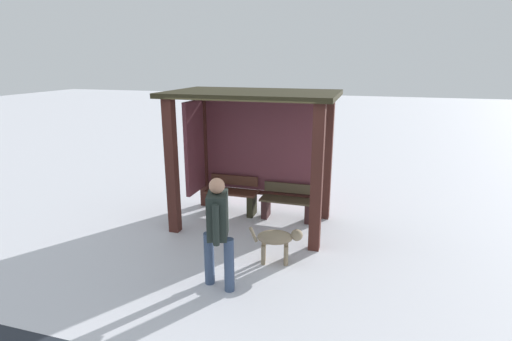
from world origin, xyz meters
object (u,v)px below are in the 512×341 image
bus_shelter (250,132)px  dog (278,239)px  person_walking (218,225)px  bench_center_inside (287,204)px  bench_left_inside (232,197)px

bus_shelter → dog: bearing=-59.5°
bus_shelter → person_walking: (0.31, -2.48, -0.84)m
bench_center_inside → dog: size_ratio=1.31×
dog → bench_left_inside: bearing=127.9°
dog → bench_center_inside: bearing=97.2°
person_walking → dog: 1.21m
bench_left_inside → bench_center_inside: 1.18m
person_walking → dog: (0.63, 0.89, -0.53)m
bench_center_inside → person_walking: person_walking is taller
person_walking → bench_center_inside: bearing=81.6°
bench_left_inside → dog: (1.41, -1.81, 0.05)m
bus_shelter → person_walking: bearing=-83.0°
bus_shelter → bench_left_inside: 1.52m
person_walking → bus_shelter: bearing=97.0°
bench_center_inside → person_walking: bearing=-98.4°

